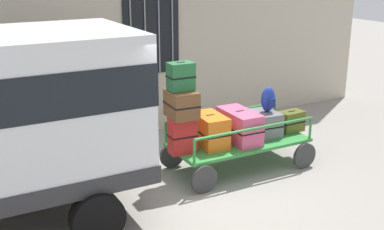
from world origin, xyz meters
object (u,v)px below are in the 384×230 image
Objects in this scene: luggage_cart at (238,146)px; suitcase_midright_bottom at (264,123)px; suitcase_right_bottom at (291,121)px; backpack at (268,100)px; suitcase_midleft_bottom at (210,130)px; suitcase_center_bottom at (239,126)px; suitcase_left_middle at (182,104)px; suitcase_left_top at (181,76)px; suitcase_left_bottom at (182,135)px.

suitcase_midright_bottom reaches higher than luggage_cart.
suitcase_right_bottom is 1.07× the size of backpack.
luggage_cart is 3.30× the size of suitcase_midleft_bottom.
suitcase_center_bottom is 1.93× the size of suitcase_right_bottom.
suitcase_center_bottom is (1.11, 0.00, -0.55)m from suitcase_left_middle.
suitcase_left_top reaches higher than suitcase_right_bottom.
suitcase_left_bottom reaches higher than luggage_cart.
suitcase_midleft_bottom is 1.20× the size of suitcase_midright_bottom.
luggage_cart is at bearing 0.57° from suitcase_left_middle.
luggage_cart is 4.37× the size of suitcase_left_middle.
suitcase_midleft_bottom is at bearing 175.13° from suitcase_center_bottom.
suitcase_left_bottom is at bearing -177.69° from suitcase_midright_bottom.
suitcase_center_bottom is at bearing -175.19° from suitcase_midright_bottom.
luggage_cart is 0.63m from suitcase_midright_bottom.
suitcase_left_middle reaches higher than luggage_cart.
suitcase_right_bottom is at bearing -1.79° from luggage_cart.
suitcase_left_middle reaches higher than suitcase_midright_bottom.
suitcase_right_bottom is (1.11, -0.03, -0.08)m from suitcase_center_bottom.
luggage_cart is 5.25× the size of suitcase_right_bottom.
backpack is (-0.51, 0.04, 0.46)m from suitcase_right_bottom.
suitcase_left_bottom is (-1.11, -0.03, 0.39)m from luggage_cart.
suitcase_left_top reaches higher than suitcase_midright_bottom.
suitcase_center_bottom is (0.00, -0.01, 0.36)m from luggage_cart.
suitcase_midleft_bottom is 1.22m from backpack.
suitcase_midright_bottom is at bearing 172.58° from suitcase_right_bottom.
suitcase_left_bottom reaches higher than suitcase_right_bottom.
luggage_cart is 3.95× the size of suitcase_midright_bottom.
suitcase_midright_bottom is (1.66, 0.03, -1.04)m from suitcase_left_top.
suitcase_midright_bottom is 1.42× the size of backpack.
backpack reaches higher than suitcase_midleft_bottom.
suitcase_midleft_bottom is (0.55, 0.05, -0.55)m from suitcase_left_middle.
luggage_cart is 2.73× the size of suitcase_center_bottom.
backpack reaches higher than suitcase_left_bottom.
suitcase_left_bottom is 1.75m from backpack.
suitcase_left_bottom is at bearing -178.94° from suitcase_center_bottom.
suitcase_midleft_bottom is 1.59× the size of suitcase_right_bottom.
suitcase_left_top reaches higher than suitcase_left_bottom.
suitcase_left_top is at bearing -176.95° from suitcase_midleft_bottom.
suitcase_left_bottom is at bearing -178.72° from backpack.
suitcase_left_middle is 1.27× the size of suitcase_left_top.
suitcase_left_top is at bearing 179.08° from suitcase_center_bottom.
suitcase_left_top is at bearing 180.00° from backpack.
suitcase_left_top is 2.46m from suitcase_right_bottom.
luggage_cart is at bearing -179.17° from backpack.
backpack is at bearing 1.69° from suitcase_center_bottom.
luggage_cart is 0.36m from suitcase_center_bottom.
suitcase_left_top is 1.01× the size of backpack.
suitcase_left_middle is at bearing -179.34° from backpack.
suitcase_right_bottom is 0.69m from backpack.
suitcase_midleft_bottom reaches higher than suitcase_midright_bottom.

